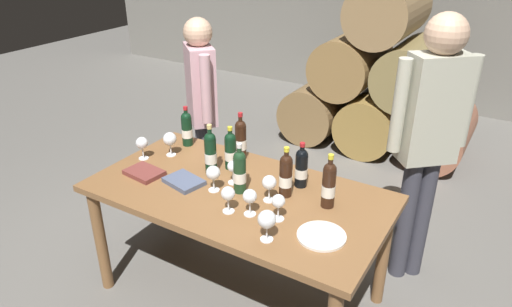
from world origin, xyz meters
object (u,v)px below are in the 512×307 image
Objects in this scene: wine_bottle_2 at (230,150)px; wine_glass_7 at (267,220)px; wine_glass_8 at (278,202)px; wine_bottle_6 at (210,152)px; wine_bottle_5 at (240,171)px; wine_glass_5 at (233,168)px; wine_glass_1 at (228,194)px; wine_glass_6 at (213,173)px; wine_glass_4 at (250,197)px; leather_ledger at (144,173)px; taster_seated_left at (202,102)px; wine_glass_0 at (142,144)px; dining_table at (238,204)px; tasting_notebook at (184,181)px; wine_bottle_7 at (301,167)px; wine_glass_2 at (269,184)px; wine_bottle_3 at (329,184)px; wine_bottle_1 at (187,128)px; serving_plate at (321,236)px; wine_glass_3 at (170,139)px; wine_bottle_4 at (286,175)px; wine_bottle_0 at (241,139)px.

wine_glass_7 is (0.56, -0.52, -0.01)m from wine_bottle_2.
wine_bottle_6 is at bearing 158.48° from wine_glass_8.
wine_bottle_5 is 2.08× the size of wine_glass_5.
wine_glass_1 is at bearing -42.42° from wine_bottle_6.
wine_bottle_5 is at bearing 27.30° from wine_glass_6.
leather_ledger is (-0.77, 0.03, -0.09)m from wine_glass_4.
wine_glass_0 is at bearing -85.55° from taster_seated_left.
wine_glass_5 is at bearing 144.37° from wine_bottle_5.
wine_glass_4 is 1.03× the size of wine_glass_8.
dining_table is 1.10× the size of taster_seated_left.
wine_glass_5 is 0.65× the size of tasting_notebook.
wine_bottle_2 is at bearing -176.74° from wine_bottle_7.
wine_glass_2 is (0.13, 0.20, 0.00)m from wine_glass_1.
wine_glass_4 is (-0.31, -0.29, -0.03)m from wine_bottle_3.
wine_bottle_1 is at bearing 153.82° from wine_glass_5.
wine_glass_4 reaches higher than serving_plate.
wine_glass_6 is 0.95× the size of wine_glass_7.
wine_bottle_5 is at bearing -41.70° from taster_seated_left.
wine_bottle_7 reaches higher than wine_glass_7.
wine_glass_2 is at bearing -1.40° from wine_glass_0.
serving_plate is at bearing -14.30° from wine_glass_3.
tasting_notebook is at bearing -161.32° from wine_bottle_4.
serving_plate is (0.09, -0.27, -0.13)m from wine_bottle_3.
wine_bottle_0 is at bearing 130.93° from wine_glass_7.
wine_glass_1 is at bearing -46.75° from taster_seated_left.
dining_table is at bearing 158.26° from wine_glass_8.
wine_glass_0 is 0.10× the size of taster_seated_left.
wine_bottle_2 is 1.01× the size of wine_bottle_7.
wine_bottle_3 is 0.85m from tasting_notebook.
wine_glass_7 reaches higher than wine_glass_6.
wine_bottle_7 is at bearing 39.88° from dining_table.
taster_seated_left reaches higher than wine_bottle_3.
wine_bottle_1 is at bearing 173.73° from wine_bottle_7.
wine_glass_5 is (-0.32, -0.04, -0.03)m from wine_bottle_4.
dining_table is 10.60× the size of wine_glass_3.
dining_table is 10.44× the size of wine_glass_7.
wine_bottle_5 reaches higher than wine_glass_0.
wine_bottle_7 is at bearing 151.32° from wine_bottle_3.
wine_bottle_5 is at bearing -4.32° from dining_table.
wine_glass_3 reaches higher than wine_glass_8.
wine_bottle_1 is 1.71× the size of wine_glass_7.
wine_bottle_4 is (0.25, 0.10, 0.22)m from dining_table.
wine_glass_1 is at bearing -63.10° from wine_bottle_0.
leather_ledger is at bearing -158.75° from tasting_notebook.
wine_glass_4 is (0.19, -0.17, 0.20)m from dining_table.
wine_bottle_1 is 0.90× the size of wine_bottle_3.
wine_bottle_1 is 0.90m from wine_glass_2.
wine_glass_2 is 0.42m from serving_plate.
wine_bottle_2 is at bearing 80.28° from tasting_notebook.
wine_bottle_0 is at bearing 115.14° from wine_glass_5.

